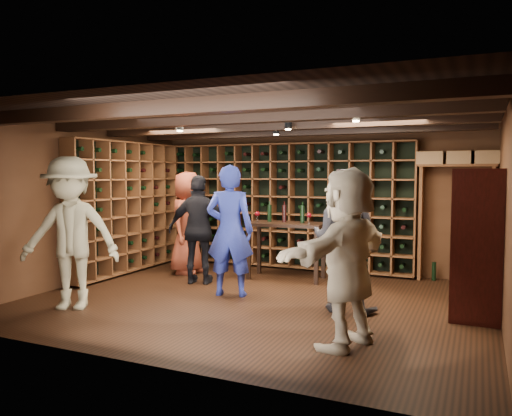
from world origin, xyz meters
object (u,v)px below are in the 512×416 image
at_px(man_blue_shirt, 230,231).
at_px(guest_woman_black, 200,230).
at_px(guest_khaki, 70,233).
at_px(guest_beige, 347,257).
at_px(display_cabinet, 476,248).
at_px(tasting_table, 286,230).
at_px(man_grey_suit, 345,240).
at_px(guest_red_floral, 187,223).

bearing_deg(man_blue_shirt, guest_woman_black, -46.16).
bearing_deg(guest_khaki, guest_beige, -22.19).
xyz_separation_m(display_cabinet, tasting_table, (-2.84, 1.28, -0.05)).
distance_m(man_grey_suit, tasting_table, 1.99).
relative_size(guest_red_floral, guest_beige, 0.98).
xyz_separation_m(guest_red_floral, guest_woman_black, (0.61, -0.62, -0.03)).
bearing_deg(tasting_table, man_grey_suit, -51.79).
xyz_separation_m(man_grey_suit, tasting_table, (-1.34, 1.47, -0.08)).
bearing_deg(tasting_table, display_cabinet, -28.28).
height_order(guest_red_floral, tasting_table, guest_red_floral).
distance_m(man_blue_shirt, guest_beige, 2.44).
height_order(display_cabinet, guest_woman_black, display_cabinet).
bearing_deg(man_grey_suit, guest_woman_black, -6.78).
xyz_separation_m(guest_woman_black, guest_beige, (2.79, -1.87, 0.05)).
relative_size(display_cabinet, guest_beige, 0.98).
bearing_deg(man_blue_shirt, display_cabinet, 167.64).
height_order(display_cabinet, man_blue_shirt, man_blue_shirt).
bearing_deg(man_grey_suit, guest_red_floral, -14.84).
xyz_separation_m(man_blue_shirt, guest_beige, (2.01, -1.38, -0.03)).
xyz_separation_m(man_grey_suit, guest_red_floral, (-3.06, 1.21, -0.01)).
distance_m(display_cabinet, man_blue_shirt, 3.17).
relative_size(guest_khaki, guest_beige, 1.08).
bearing_deg(display_cabinet, man_grey_suit, -172.68).
distance_m(man_grey_suit, guest_red_floral, 3.29).
height_order(man_blue_shirt, guest_woman_black, man_blue_shirt).
bearing_deg(guest_beige, guest_khaki, -69.56).
bearing_deg(guest_woman_black, tasting_table, -156.82).
bearing_deg(tasting_table, guest_khaki, -127.75).
height_order(man_grey_suit, guest_beige, guest_beige).
bearing_deg(man_grey_suit, guest_khaki, 29.38).
bearing_deg(guest_red_floral, guest_beige, -129.91).
bearing_deg(guest_beige, man_blue_shirt, -104.89).
distance_m(guest_woman_black, tasting_table, 1.42).
distance_m(guest_red_floral, guest_beige, 4.22).
bearing_deg(guest_woman_black, guest_beige, 130.97).
distance_m(man_blue_shirt, guest_red_floral, 1.78).
height_order(guest_red_floral, guest_beige, guest_beige).
height_order(guest_beige, tasting_table, guest_beige).
relative_size(man_grey_suit, guest_red_floral, 1.01).
xyz_separation_m(man_blue_shirt, guest_woman_black, (-0.78, 0.49, -0.07)).
relative_size(guest_woman_black, tasting_table, 1.34).
relative_size(man_grey_suit, guest_khaki, 0.92).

